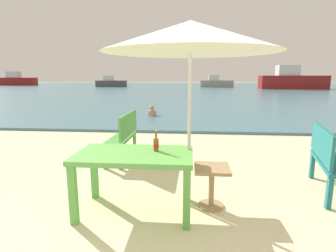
{
  "coord_description": "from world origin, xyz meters",
  "views": [
    {
      "loc": [
        0.28,
        -2.64,
        1.68
      ],
      "look_at": [
        -0.19,
        3.0,
        0.6
      ],
      "focal_mm": 28.61,
      "sensor_mm": 36.0,
      "label": 1
    }
  ],
  "objects_px": {
    "boat_cargo_ship": "(216,83)",
    "patio_umbrella": "(191,37)",
    "bench_green_left": "(124,134)",
    "swimmer_person": "(152,112)",
    "picnic_table_green": "(135,162)",
    "bench_teal_center": "(328,156)",
    "beer_bottle_amber": "(156,144)",
    "boat_tanker": "(292,80)",
    "side_table_wood": "(212,181)",
    "boat_sailboat": "(111,83)",
    "boat_barge": "(17,80)"
  },
  "relations": [
    {
      "from": "bench_green_left",
      "to": "boat_cargo_ship",
      "type": "xyz_separation_m",
      "value": [
        4.7,
        31.65,
        0.11
      ]
    },
    {
      "from": "patio_umbrella",
      "to": "bench_teal_center",
      "type": "distance_m",
      "value": 2.59
    },
    {
      "from": "swimmer_person",
      "to": "boat_barge",
      "type": "xyz_separation_m",
      "value": [
        -25.72,
        29.91,
        0.6
      ]
    },
    {
      "from": "beer_bottle_amber",
      "to": "bench_green_left",
      "type": "distance_m",
      "value": 2.13
    },
    {
      "from": "bench_green_left",
      "to": "boat_sailboat",
      "type": "height_order",
      "value": "boat_sailboat"
    },
    {
      "from": "patio_umbrella",
      "to": "bench_green_left",
      "type": "distance_m",
      "value": 2.72
    },
    {
      "from": "bench_teal_center",
      "to": "boat_cargo_ship",
      "type": "relative_size",
      "value": 0.29
    },
    {
      "from": "picnic_table_green",
      "to": "boat_sailboat",
      "type": "height_order",
      "value": "boat_sailboat"
    },
    {
      "from": "side_table_wood",
      "to": "picnic_table_green",
      "type": "bearing_deg",
      "value": -168.27
    },
    {
      "from": "bench_green_left",
      "to": "side_table_wood",
      "type": "bearing_deg",
      "value": -48.96
    },
    {
      "from": "bench_teal_center",
      "to": "swimmer_person",
      "type": "bearing_deg",
      "value": 117.49
    },
    {
      "from": "picnic_table_green",
      "to": "bench_teal_center",
      "type": "xyz_separation_m",
      "value": [
        2.63,
        0.78,
        -0.11
      ]
    },
    {
      "from": "beer_bottle_amber",
      "to": "boat_cargo_ship",
      "type": "distance_m",
      "value": 33.78
    },
    {
      "from": "patio_umbrella",
      "to": "bench_teal_center",
      "type": "height_order",
      "value": "patio_umbrella"
    },
    {
      "from": "boat_sailboat",
      "to": "boat_cargo_ship",
      "type": "bearing_deg",
      "value": 0.38
    },
    {
      "from": "boat_cargo_ship",
      "to": "patio_umbrella",
      "type": "bearing_deg",
      "value": -95.83
    },
    {
      "from": "swimmer_person",
      "to": "bench_teal_center",
      "type": "bearing_deg",
      "value": -62.51
    },
    {
      "from": "beer_bottle_amber",
      "to": "boat_barge",
      "type": "height_order",
      "value": "boat_barge"
    },
    {
      "from": "beer_bottle_amber",
      "to": "bench_teal_center",
      "type": "distance_m",
      "value": 2.49
    },
    {
      "from": "beer_bottle_amber",
      "to": "boat_tanker",
      "type": "distance_m",
      "value": 31.98
    },
    {
      "from": "bench_teal_center",
      "to": "bench_green_left",
      "type": "height_order",
      "value": "same"
    },
    {
      "from": "bench_green_left",
      "to": "swimmer_person",
      "type": "xyz_separation_m",
      "value": [
        -0.24,
        5.49,
        -0.3
      ]
    },
    {
      "from": "beer_bottle_amber",
      "to": "bench_green_left",
      "type": "xyz_separation_m",
      "value": [
        -0.88,
        1.91,
        -0.31
      ]
    },
    {
      "from": "picnic_table_green",
      "to": "beer_bottle_amber",
      "type": "xyz_separation_m",
      "value": [
        0.25,
        0.1,
        0.2
      ]
    },
    {
      "from": "picnic_table_green",
      "to": "swimmer_person",
      "type": "height_order",
      "value": "picnic_table_green"
    },
    {
      "from": "patio_umbrella",
      "to": "swimmer_person",
      "type": "height_order",
      "value": "patio_umbrella"
    },
    {
      "from": "picnic_table_green",
      "to": "bench_teal_center",
      "type": "bearing_deg",
      "value": 16.55
    },
    {
      "from": "bench_teal_center",
      "to": "boat_barge",
      "type": "height_order",
      "value": "boat_barge"
    },
    {
      "from": "picnic_table_green",
      "to": "patio_umbrella",
      "type": "bearing_deg",
      "value": 17.92
    },
    {
      "from": "patio_umbrella",
      "to": "boat_sailboat",
      "type": "bearing_deg",
      "value": 108.24
    },
    {
      "from": "picnic_table_green",
      "to": "bench_teal_center",
      "type": "distance_m",
      "value": 2.74
    },
    {
      "from": "side_table_wood",
      "to": "boat_cargo_ship",
      "type": "xyz_separation_m",
      "value": [
        3.12,
        33.47,
        0.3
      ]
    },
    {
      "from": "bench_teal_center",
      "to": "boat_sailboat",
      "type": "distance_m",
      "value": 35.26
    },
    {
      "from": "swimmer_person",
      "to": "boat_cargo_ship",
      "type": "xyz_separation_m",
      "value": [
        4.94,
        26.17,
        0.41
      ]
    },
    {
      "from": "boat_tanker",
      "to": "boat_barge",
      "type": "distance_m",
      "value": 39.79
    },
    {
      "from": "side_table_wood",
      "to": "boat_barge",
      "type": "relative_size",
      "value": 0.09
    },
    {
      "from": "side_table_wood",
      "to": "boat_cargo_ship",
      "type": "distance_m",
      "value": 33.61
    },
    {
      "from": "beer_bottle_amber",
      "to": "boat_sailboat",
      "type": "xyz_separation_m",
      "value": [
        -10.59,
        33.46,
        -0.23
      ]
    },
    {
      "from": "boat_cargo_ship",
      "to": "boat_tanker",
      "type": "distance_m",
      "value": 9.28
    },
    {
      "from": "patio_umbrella",
      "to": "swimmer_person",
      "type": "xyz_separation_m",
      "value": [
        -1.52,
        7.29,
        -1.88
      ]
    },
    {
      "from": "boat_cargo_ship",
      "to": "side_table_wood",
      "type": "bearing_deg",
      "value": -95.33
    },
    {
      "from": "boat_tanker",
      "to": "bench_green_left",
      "type": "bearing_deg",
      "value": -115.3
    },
    {
      "from": "bench_teal_center",
      "to": "boat_barge",
      "type": "relative_size",
      "value": 0.21
    },
    {
      "from": "patio_umbrella",
      "to": "bench_teal_center",
      "type": "xyz_separation_m",
      "value": [
        1.97,
        0.57,
        -1.58
      ]
    },
    {
      "from": "bench_green_left",
      "to": "boat_tanker",
      "type": "xyz_separation_m",
      "value": [
        13.08,
        27.66,
        0.52
      ]
    },
    {
      "from": "swimmer_person",
      "to": "bench_green_left",
      "type": "bearing_deg",
      "value": -87.5
    },
    {
      "from": "beer_bottle_amber",
      "to": "bench_teal_center",
      "type": "height_order",
      "value": "beer_bottle_amber"
    },
    {
      "from": "picnic_table_green",
      "to": "swimmer_person",
      "type": "bearing_deg",
      "value": 96.62
    },
    {
      "from": "patio_umbrella",
      "to": "boat_tanker",
      "type": "bearing_deg",
      "value": 68.19
    },
    {
      "from": "patio_umbrella",
      "to": "picnic_table_green",
      "type": "bearing_deg",
      "value": -162.08
    }
  ]
}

